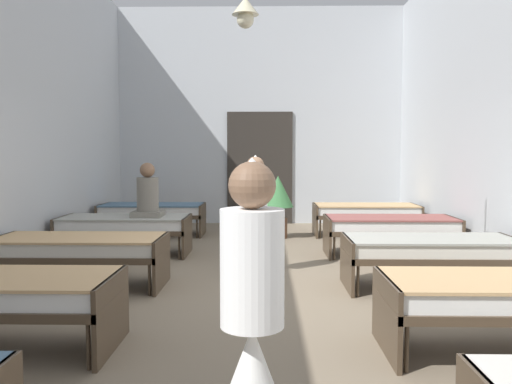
{
  "coord_description": "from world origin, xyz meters",
  "views": [
    {
      "loc": [
        0.13,
        -5.77,
        1.5
      ],
      "look_at": [
        0.0,
        1.16,
        0.99
      ],
      "focal_mm": 36.57,
      "sensor_mm": 36.0,
      "label": 1
    }
  ],
  "objects_px": {
    "bed_left_row_2": "(79,248)",
    "bed_right_row_3": "(390,226)",
    "bed_left_row_3": "(125,225)",
    "nurse_mid_aisle": "(255,231)",
    "nurse_near_aisle": "(252,362)",
    "patient_seated_primary": "(148,197)",
    "bed_right_row_4": "(366,212)",
    "bed_right_row_2": "(431,250)",
    "potted_plant": "(278,198)",
    "bed_right_row_1": "(511,296)",
    "bed_left_row_4": "(153,211)"
  },
  "relations": [
    {
      "from": "nurse_near_aisle",
      "to": "potted_plant",
      "type": "distance_m",
      "value": 6.88
    },
    {
      "from": "bed_right_row_4",
      "to": "nurse_near_aisle",
      "type": "distance_m",
      "value": 7.43
    },
    {
      "from": "bed_right_row_1",
      "to": "nurse_near_aisle",
      "type": "relative_size",
      "value": 1.28
    },
    {
      "from": "bed_left_row_2",
      "to": "bed_right_row_1",
      "type": "bearing_deg",
      "value": -25.73
    },
    {
      "from": "bed_right_row_2",
      "to": "bed_left_row_4",
      "type": "relative_size",
      "value": 1.0
    },
    {
      "from": "potted_plant",
      "to": "bed_right_row_2",
      "type": "bearing_deg",
      "value": -65.05
    },
    {
      "from": "bed_right_row_1",
      "to": "bed_right_row_4",
      "type": "relative_size",
      "value": 1.0
    },
    {
      "from": "nurse_mid_aisle",
      "to": "patient_seated_primary",
      "type": "relative_size",
      "value": 1.86
    },
    {
      "from": "bed_right_row_3",
      "to": "bed_right_row_4",
      "type": "height_order",
      "value": "same"
    },
    {
      "from": "nurse_near_aisle",
      "to": "bed_right_row_3",
      "type": "bearing_deg",
      "value": -133.41
    },
    {
      "from": "bed_left_row_4",
      "to": "potted_plant",
      "type": "distance_m",
      "value": 2.36
    },
    {
      "from": "bed_right_row_4",
      "to": "nurse_mid_aisle",
      "type": "relative_size",
      "value": 1.28
    },
    {
      "from": "bed_right_row_1",
      "to": "potted_plant",
      "type": "relative_size",
      "value": 1.71
    },
    {
      "from": "bed_right_row_3",
      "to": "nurse_near_aisle",
      "type": "distance_m",
      "value": 5.62
    },
    {
      "from": "bed_right_row_1",
      "to": "bed_right_row_3",
      "type": "height_order",
      "value": "same"
    },
    {
      "from": "bed_left_row_4",
      "to": "bed_right_row_4",
      "type": "distance_m",
      "value": 3.94
    },
    {
      "from": "bed_right_row_2",
      "to": "bed_left_row_4",
      "type": "xyz_separation_m",
      "value": [
        -3.94,
        3.8,
        0.0
      ]
    },
    {
      "from": "bed_right_row_4",
      "to": "bed_right_row_1",
      "type": "bearing_deg",
      "value": -90.0
    },
    {
      "from": "bed_right_row_3",
      "to": "bed_right_row_4",
      "type": "distance_m",
      "value": 1.9
    },
    {
      "from": "nurse_mid_aisle",
      "to": "potted_plant",
      "type": "relative_size",
      "value": 1.34
    },
    {
      "from": "bed_right_row_2",
      "to": "potted_plant",
      "type": "distance_m",
      "value": 3.86
    },
    {
      "from": "potted_plant",
      "to": "bed_left_row_2",
      "type": "bearing_deg",
      "value": -123.62
    },
    {
      "from": "nurse_near_aisle",
      "to": "bed_right_row_2",
      "type": "bearing_deg",
      "value": -142.95
    },
    {
      "from": "bed_left_row_2",
      "to": "bed_right_row_3",
      "type": "bearing_deg",
      "value": 25.73
    },
    {
      "from": "bed_left_row_2",
      "to": "bed_right_row_4",
      "type": "bearing_deg",
      "value": 43.95
    },
    {
      "from": "bed_right_row_1",
      "to": "bed_left_row_3",
      "type": "bearing_deg",
      "value": 136.05
    },
    {
      "from": "bed_right_row_1",
      "to": "bed_right_row_3",
      "type": "relative_size",
      "value": 1.0
    },
    {
      "from": "bed_right_row_1",
      "to": "bed_right_row_4",
      "type": "distance_m",
      "value": 5.7
    },
    {
      "from": "bed_left_row_3",
      "to": "bed_left_row_4",
      "type": "distance_m",
      "value": 1.9
    },
    {
      "from": "bed_left_row_2",
      "to": "bed_right_row_3",
      "type": "relative_size",
      "value": 1.0
    },
    {
      "from": "bed_left_row_4",
      "to": "nurse_mid_aisle",
      "type": "bearing_deg",
      "value": -57.35
    },
    {
      "from": "bed_left_row_4",
      "to": "bed_left_row_3",
      "type": "bearing_deg",
      "value": -90.0
    },
    {
      "from": "patient_seated_primary",
      "to": "bed_right_row_4",
      "type": "bearing_deg",
      "value": 27.95
    },
    {
      "from": "bed_left_row_2",
      "to": "potted_plant",
      "type": "xyz_separation_m",
      "value": [
        2.32,
        3.49,
        0.27
      ]
    },
    {
      "from": "patient_seated_primary",
      "to": "potted_plant",
      "type": "bearing_deg",
      "value": 38.99
    },
    {
      "from": "nurse_mid_aisle",
      "to": "nurse_near_aisle",
      "type": "bearing_deg",
      "value": -47.97
    },
    {
      "from": "bed_left_row_2",
      "to": "bed_right_row_4",
      "type": "distance_m",
      "value": 5.48
    },
    {
      "from": "potted_plant",
      "to": "bed_left_row_4",
      "type": "bearing_deg",
      "value": 172.35
    },
    {
      "from": "bed_right_row_1",
      "to": "bed_right_row_3",
      "type": "xyz_separation_m",
      "value": [
        0.0,
        3.8,
        0.0
      ]
    },
    {
      "from": "bed_left_row_3",
      "to": "bed_right_row_4",
      "type": "bearing_deg",
      "value": 25.73
    },
    {
      "from": "bed_right_row_1",
      "to": "bed_right_row_3",
      "type": "distance_m",
      "value": 3.8
    },
    {
      "from": "bed_left_row_4",
      "to": "nurse_near_aisle",
      "type": "relative_size",
      "value": 1.28
    },
    {
      "from": "bed_left_row_2",
      "to": "nurse_mid_aisle",
      "type": "distance_m",
      "value": 2.1
    },
    {
      "from": "bed_left_row_3",
      "to": "nurse_mid_aisle",
      "type": "bearing_deg",
      "value": -30.72
    },
    {
      "from": "bed_right_row_2",
      "to": "potted_plant",
      "type": "relative_size",
      "value": 1.71
    },
    {
      "from": "bed_left_row_2",
      "to": "bed_left_row_3",
      "type": "relative_size",
      "value": 1.0
    },
    {
      "from": "bed_right_row_1",
      "to": "nurse_mid_aisle",
      "type": "distance_m",
      "value": 3.29
    },
    {
      "from": "bed_right_row_3",
      "to": "nurse_mid_aisle",
      "type": "distance_m",
      "value": 2.3
    },
    {
      "from": "bed_left_row_2",
      "to": "nurse_mid_aisle",
      "type": "height_order",
      "value": "nurse_mid_aisle"
    },
    {
      "from": "bed_right_row_3",
      "to": "patient_seated_primary",
      "type": "relative_size",
      "value": 2.37
    }
  ]
}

